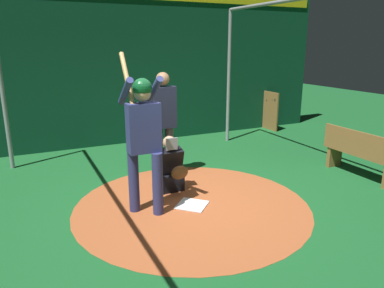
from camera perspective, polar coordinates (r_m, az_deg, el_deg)
name	(u,v)px	position (r m, az deg, el deg)	size (l,w,h in m)	color
ground_plane	(192,206)	(5.46, 0.00, -9.65)	(26.93, 26.93, 0.00)	#195B28
dirt_circle	(192,205)	(5.46, 0.00, -9.62)	(3.46, 3.46, 0.01)	#AD562D
home_plate	(192,205)	(5.46, 0.00, -9.54)	(0.42, 0.42, 0.01)	white
batter	(143,132)	(4.92, -7.66, 1.80)	(0.68, 0.49, 2.21)	navy
catcher	(170,169)	(5.90, -3.50, -3.99)	(0.58, 0.40, 0.92)	black
umpire	(164,119)	(6.35, -4.49, 3.96)	(0.23, 0.49, 1.86)	#4C4C51
back_wall	(118,68)	(8.71, -11.50, 11.62)	(0.23, 10.93, 3.53)	#0C3D26
cage_frame	(192,54)	(4.95, 0.00, 14.00)	(6.14, 4.89, 3.10)	gray
bat_rack	(267,111)	(10.46, 11.76, 5.09)	(0.94, 0.20, 1.05)	olive
bench	(360,153)	(7.12, 24.86, -1.34)	(1.46, 0.36, 0.85)	olive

